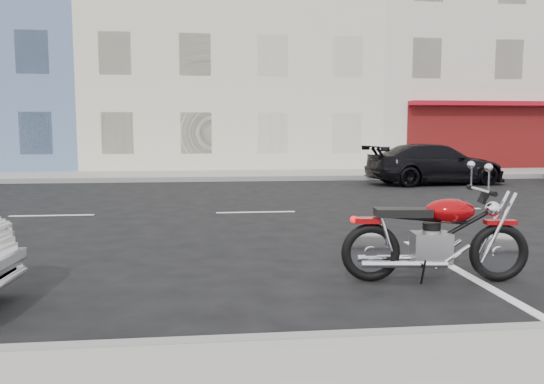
% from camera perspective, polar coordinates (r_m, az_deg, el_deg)
% --- Properties ---
extents(ground, '(120.00, 120.00, 0.00)m').
position_cam_1_polar(ground, '(11.13, 8.57, -2.00)').
color(ground, black).
rests_on(ground, ground).
extents(sidewalk_far, '(80.00, 3.40, 0.15)m').
position_cam_1_polar(sidewalk_far, '(19.52, -12.64, 1.72)').
color(sidewalk_far, gray).
rests_on(sidewalk_far, ground).
extents(curb_far, '(80.00, 0.12, 0.16)m').
position_cam_1_polar(curb_far, '(17.84, -13.23, 1.29)').
color(curb_far, gray).
rests_on(curb_far, ground).
extents(bldg_cream, '(12.00, 12.00, 11.50)m').
position_cam_1_polar(bldg_cream, '(27.27, -4.63, 15.09)').
color(bldg_cream, beige).
rests_on(bldg_cream, ground).
extents(bldg_corner, '(14.00, 12.00, 12.50)m').
position_cam_1_polar(bldg_corner, '(30.64, 21.36, 14.66)').
color(bldg_corner, beige).
rests_on(bldg_corner, ground).
extents(motorcycle, '(2.02, 0.67, 1.02)m').
position_cam_1_polar(motorcycle, '(6.25, 23.48, -4.71)').
color(motorcycle, black).
rests_on(motorcycle, ground).
extents(car_far, '(4.52, 2.22, 1.27)m').
position_cam_1_polar(car_far, '(17.42, 17.13, 2.88)').
color(car_far, black).
rests_on(car_far, ground).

